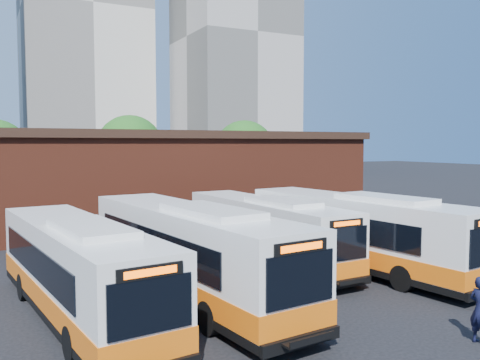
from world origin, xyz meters
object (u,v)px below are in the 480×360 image
bus_midwest (190,255)px  bus_west (78,273)px  bus_east (358,235)px  bus_mideast (265,233)px

bus_midwest → bus_west: bearing=178.3°
bus_west → bus_east: bearing=-1.9°
bus_mideast → bus_east: bearing=-43.7°
bus_midwest → bus_mideast: 6.12m
bus_midwest → bus_mideast: (5.07, 3.41, -0.15)m
bus_mideast → bus_east: (3.16, -2.72, 0.12)m
bus_west → bus_east: size_ratio=0.94×
bus_west → bus_east: bus_east is taller
bus_west → bus_mideast: 9.74m
bus_mideast → bus_midwest: bearing=-149.0°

